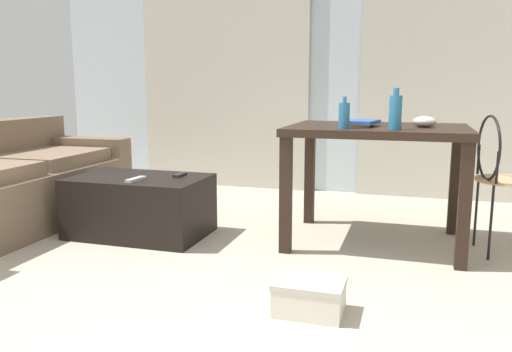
% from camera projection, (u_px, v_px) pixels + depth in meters
% --- Properties ---
extents(ground_plane, '(8.59, 8.59, 0.00)m').
position_uv_depth(ground_plane, '(278.00, 258.00, 3.14)').
color(ground_plane, '#B2A893').
extents(wall_back, '(5.96, 0.10, 2.56)m').
position_uv_depth(wall_back, '(336.00, 62.00, 4.98)').
color(wall_back, silver).
rests_on(wall_back, ground).
extents(curtains, '(4.07, 0.03, 2.23)m').
position_uv_depth(curtains, '(334.00, 79.00, 4.93)').
color(curtains, beige).
rests_on(curtains, ground).
extents(couch, '(0.93, 2.09, 0.78)m').
position_uv_depth(couch, '(3.00, 187.00, 3.80)').
color(couch, brown).
rests_on(couch, ground).
extents(coffee_table, '(0.93, 0.60, 0.42)m').
position_uv_depth(coffee_table, '(140.00, 206.00, 3.61)').
color(coffee_table, black).
rests_on(coffee_table, ground).
extents(craft_table, '(1.14, 0.86, 0.79)m').
position_uv_depth(craft_table, '(377.00, 143.00, 3.35)').
color(craft_table, black).
rests_on(craft_table, ground).
extents(wire_chair, '(0.41, 0.43, 0.87)m').
position_uv_depth(wire_chair, '(500.00, 168.00, 3.15)').
color(wire_chair, tan).
rests_on(wire_chair, ground).
extents(bottle_near, '(0.08, 0.08, 0.25)m').
position_uv_depth(bottle_near, '(395.00, 112.00, 3.02)').
color(bottle_near, teal).
rests_on(bottle_near, craft_table).
extents(bottle_far, '(0.07, 0.07, 0.19)m').
position_uv_depth(bottle_far, '(344.00, 115.00, 3.11)').
color(bottle_far, teal).
rests_on(bottle_far, craft_table).
extents(bowl, '(0.15, 0.15, 0.07)m').
position_uv_depth(bowl, '(425.00, 122.00, 3.24)').
color(bowl, beige).
rests_on(bowl, craft_table).
extents(book_stack, '(0.24, 0.30, 0.04)m').
position_uv_depth(book_stack, '(360.00, 123.00, 3.31)').
color(book_stack, gold).
rests_on(book_stack, craft_table).
extents(tv_remote_primary, '(0.06, 0.19, 0.02)m').
position_uv_depth(tv_remote_primary, '(136.00, 179.00, 3.43)').
color(tv_remote_primary, '#B7B7B2').
rests_on(tv_remote_primary, coffee_table).
extents(tv_remote_secondary, '(0.05, 0.14, 0.02)m').
position_uv_depth(tv_remote_secondary, '(180.00, 175.00, 3.60)').
color(tv_remote_secondary, '#232326').
rests_on(tv_remote_secondary, coffee_table).
extents(shoebox, '(0.32, 0.24, 0.16)m').
position_uv_depth(shoebox, '(309.00, 297.00, 2.37)').
color(shoebox, beige).
rests_on(shoebox, ground).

